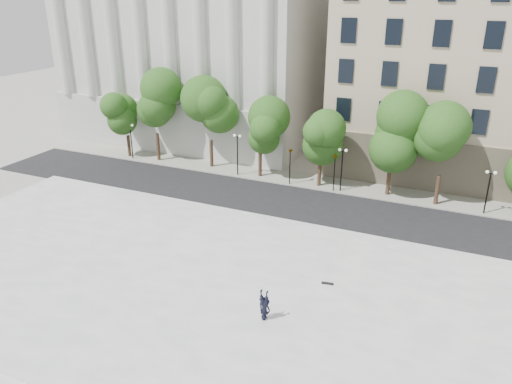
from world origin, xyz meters
TOP-DOWN VIEW (x-y plane):
  - ground at (0.00, 0.00)m, footprint 160.00×160.00m
  - plaza at (0.00, 3.00)m, footprint 44.00×22.00m
  - street at (0.00, 18.00)m, footprint 60.00×8.00m
  - far_sidewalk at (0.00, 24.00)m, footprint 60.00×4.00m
  - building_west at (-17.00, 38.57)m, footprint 31.50×27.65m
  - traffic_light_west at (0.04, 22.30)m, footprint 0.51×1.57m
  - traffic_light_east at (4.43, 22.30)m, footprint 0.85×1.68m
  - person_lying at (6.43, 1.08)m, footprint 0.78×1.93m
  - skateboard at (8.65, 6.06)m, footprint 0.78×0.30m
  - street_trees at (2.06, 23.46)m, footprint 45.16×5.19m
  - lamp_posts at (-0.62, 22.60)m, footprint 37.23×0.28m

SIDE VIEW (x-z plane):
  - ground at x=0.00m, z-range 0.00..0.00m
  - street at x=0.00m, z-range 0.00..0.02m
  - far_sidewalk at x=0.00m, z-range 0.00..0.12m
  - plaza at x=0.00m, z-range 0.00..0.45m
  - skateboard at x=8.65m, z-range 0.45..0.53m
  - person_lying at x=6.43m, z-range 0.45..0.97m
  - lamp_posts at x=-0.62m, z-range 0.70..5.07m
  - traffic_light_west at x=0.04m, z-range 1.54..5.67m
  - traffic_light_east at x=4.43m, z-range 1.58..5.74m
  - street_trees at x=2.06m, z-range 1.21..8.96m
  - building_west at x=-17.00m, z-range 0.09..25.69m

